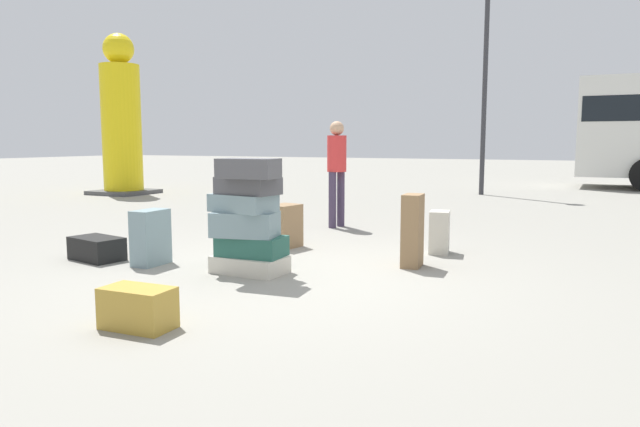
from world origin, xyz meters
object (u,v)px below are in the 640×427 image
(suitcase_cream_foreground_far, at_px, (439,232))
(suitcase_brown_left_side, at_px, (412,231))
(lamp_post, at_px, (486,47))
(suitcase_tan_white_trunk, at_px, (138,308))
(suitcase_slate_right_side, at_px, (151,237))
(suitcase_brown_foreground_near, at_px, (284,226))
(person_bearded_onlooker, at_px, (337,164))
(suitcase_tower, at_px, (248,221))
(suitcase_black_upright_blue, at_px, (97,248))
(yellow_dummy_statue, at_px, (121,124))

(suitcase_cream_foreground_far, distance_m, suitcase_brown_left_side, 0.91)
(suitcase_cream_foreground_far, bearing_deg, lamp_post, 86.95)
(suitcase_tan_white_trunk, bearing_deg, suitcase_slate_right_side, 126.96)
(suitcase_brown_foreground_near, xyz_separation_m, person_bearded_onlooker, (-0.10, 1.91, 0.72))
(suitcase_tower, bearing_deg, lamp_post, 86.58)
(suitcase_black_upright_blue, distance_m, suitcase_brown_left_side, 3.57)
(suitcase_cream_foreground_far, bearing_deg, suitcase_tan_white_trunk, -118.14)
(suitcase_black_upright_blue, height_order, suitcase_cream_foreground_far, suitcase_cream_foreground_far)
(suitcase_slate_right_side, bearing_deg, suitcase_tower, 4.58)
(suitcase_tower, relative_size, suitcase_cream_foreground_far, 2.30)
(person_bearded_onlooker, bearing_deg, suitcase_tower, 21.39)
(suitcase_tower, bearing_deg, yellow_dummy_statue, 140.36)
(suitcase_cream_foreground_far, height_order, suitcase_brown_foreground_near, suitcase_brown_foreground_near)
(suitcase_tan_white_trunk, distance_m, suitcase_slate_right_side, 2.26)
(suitcase_tan_white_trunk, bearing_deg, suitcase_tower, 95.18)
(suitcase_black_upright_blue, bearing_deg, suitcase_brown_left_side, 31.16)
(suitcase_tower, distance_m, suitcase_brown_left_side, 1.76)
(yellow_dummy_statue, distance_m, lamp_post, 9.34)
(suitcase_tan_white_trunk, height_order, lamp_post, lamp_post)
(suitcase_slate_right_side, xyz_separation_m, yellow_dummy_statue, (-6.58, 6.53, 1.49))
(suitcase_black_upright_blue, bearing_deg, suitcase_tan_white_trunk, -26.26)
(suitcase_black_upright_blue, bearing_deg, lamp_post, 88.22)
(suitcase_black_upright_blue, distance_m, suitcase_cream_foreground_far, 4.01)
(suitcase_brown_foreground_near, distance_m, suitcase_slate_right_side, 1.75)
(suitcase_cream_foreground_far, relative_size, yellow_dummy_statue, 0.13)
(suitcase_tower, height_order, suitcase_black_upright_blue, suitcase_tower)
(yellow_dummy_statue, bearing_deg, suitcase_tan_white_trunk, -46.04)
(lamp_post, bearing_deg, suitcase_black_upright_blue, -103.87)
(person_bearded_onlooker, xyz_separation_m, yellow_dummy_statue, (-7.29, 3.06, 0.80))
(suitcase_tan_white_trunk, distance_m, suitcase_brown_left_side, 3.12)
(suitcase_tower, relative_size, yellow_dummy_statue, 0.29)
(suitcase_cream_foreground_far, height_order, suitcase_slate_right_side, suitcase_slate_right_side)
(suitcase_brown_foreground_near, relative_size, suitcase_slate_right_side, 0.90)
(suitcase_tower, height_order, lamp_post, lamp_post)
(suitcase_tower, bearing_deg, person_bearded_onlooker, 98.04)
(suitcase_black_upright_blue, bearing_deg, yellow_dummy_statue, 143.66)
(person_bearded_onlooker, height_order, yellow_dummy_statue, yellow_dummy_statue)
(suitcase_brown_foreground_near, height_order, person_bearded_onlooker, person_bearded_onlooker)
(suitcase_brown_foreground_near, bearing_deg, yellow_dummy_statue, 156.50)
(suitcase_brown_left_side, relative_size, yellow_dummy_statue, 0.20)
(yellow_dummy_statue, bearing_deg, person_bearded_onlooker, -22.78)
(suitcase_tower, distance_m, suitcase_slate_right_side, 1.21)
(suitcase_black_upright_blue, bearing_deg, suitcase_cream_foreground_far, 42.96)
(suitcase_slate_right_side, distance_m, person_bearded_onlooker, 3.60)
(suitcase_cream_foreground_far, bearing_deg, yellow_dummy_statue, 144.68)
(suitcase_brown_left_side, bearing_deg, suitcase_black_upright_blue, -165.29)
(suitcase_brown_foreground_near, bearing_deg, person_bearded_onlooker, 103.52)
(suitcase_cream_foreground_far, distance_m, suitcase_brown_foreground_near, 1.94)
(suitcase_tan_white_trunk, distance_m, lamp_post, 12.49)
(person_bearded_onlooker, bearing_deg, suitcase_brown_left_side, 52.32)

